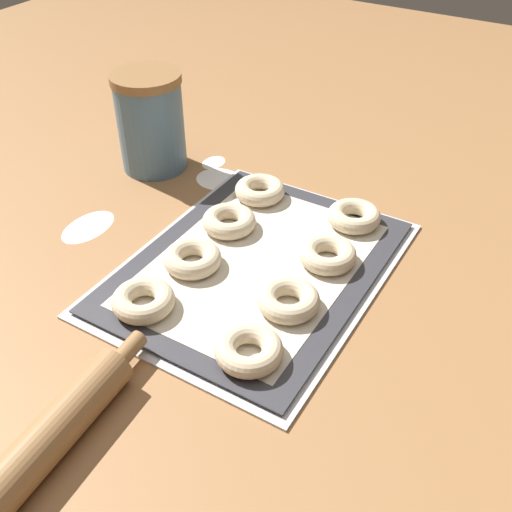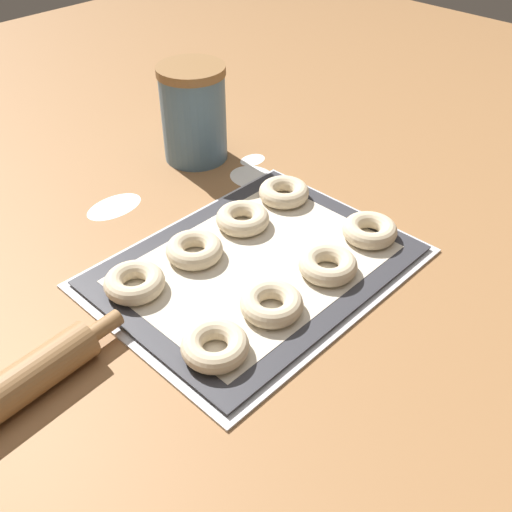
% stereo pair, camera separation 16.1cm
% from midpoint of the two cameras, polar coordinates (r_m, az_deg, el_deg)
% --- Properties ---
extents(ground_plane, '(2.80, 2.80, 0.00)m').
position_cam_midpoint_polar(ground_plane, '(0.92, -5.02, -1.17)').
color(ground_plane, olive).
extents(baking_tray, '(0.47, 0.36, 0.01)m').
position_cam_midpoint_polar(baking_tray, '(0.91, -5.06, -1.40)').
color(baking_tray, silver).
rests_on(baking_tray, ground_plane).
extents(baking_mat, '(0.44, 0.34, 0.00)m').
position_cam_midpoint_polar(baking_mat, '(0.90, -5.07, -1.14)').
color(baking_mat, '#333338').
rests_on(baking_mat, baking_tray).
extents(bagel_front_far_left, '(0.09, 0.09, 0.03)m').
position_cam_midpoint_polar(bagel_front_far_left, '(0.76, -6.83, -9.39)').
color(bagel_front_far_left, beige).
rests_on(bagel_front_far_left, baking_mat).
extents(bagel_front_mid_left, '(0.09, 0.09, 0.03)m').
position_cam_midpoint_polar(bagel_front_mid_left, '(0.82, -2.49, -4.64)').
color(bagel_front_mid_left, beige).
rests_on(bagel_front_mid_left, baking_mat).
extents(bagel_front_mid_right, '(0.09, 0.09, 0.03)m').
position_cam_midpoint_polar(bagel_front_mid_right, '(0.89, 1.80, -0.22)').
color(bagel_front_mid_right, beige).
rests_on(bagel_front_mid_right, baking_mat).
extents(bagel_front_far_right, '(0.09, 0.09, 0.03)m').
position_cam_midpoint_polar(bagel_front_far_right, '(0.98, 4.75, 3.50)').
color(bagel_front_far_right, beige).
rests_on(bagel_front_far_right, baking_mat).
extents(bagel_back_far_left, '(0.09, 0.09, 0.03)m').
position_cam_midpoint_polar(bagel_back_far_left, '(0.85, -16.10, -4.50)').
color(bagel_back_far_left, beige).
rests_on(bagel_back_far_left, baking_mat).
extents(bagel_back_mid_left, '(0.09, 0.09, 0.03)m').
position_cam_midpoint_polar(bagel_back_mid_left, '(0.90, -11.18, -0.59)').
color(bagel_back_mid_left, beige).
rests_on(bagel_back_mid_left, baking_mat).
extents(bagel_back_mid_right, '(0.09, 0.09, 0.03)m').
position_cam_midpoint_polar(bagel_back_mid_right, '(0.97, -7.33, 3.01)').
color(bagel_back_mid_right, beige).
rests_on(bagel_back_mid_right, baking_mat).
extents(bagel_back_far_right, '(0.09, 0.09, 0.03)m').
position_cam_midpoint_polar(bagel_back_far_right, '(1.05, -4.05, 6.01)').
color(bagel_back_far_right, beige).
rests_on(bagel_back_far_right, baking_mat).
extents(flour_canister, '(0.13, 0.13, 0.18)m').
position_cam_midpoint_polar(flour_canister, '(1.16, -14.07, 12.11)').
color(flour_canister, slate).
rests_on(flour_canister, ground_plane).
extents(rolling_pin, '(0.40, 0.07, 0.05)m').
position_cam_midpoint_polar(rolling_pin, '(0.73, -27.25, -17.56)').
color(rolling_pin, olive).
rests_on(rolling_pin, ground_plane).
extents(flour_patch_near, '(0.10, 0.07, 0.00)m').
position_cam_midpoint_polar(flour_patch_near, '(1.06, -19.99, 2.39)').
color(flour_patch_near, white).
rests_on(flour_patch_near, ground_plane).
extents(flour_patch_far, '(0.08, 0.09, 0.00)m').
position_cam_midpoint_polar(flour_patch_far, '(1.13, -7.65, 7.09)').
color(flour_patch_far, white).
rests_on(flour_patch_far, ground_plane).
extents(flour_patch_side, '(0.06, 0.04, 0.00)m').
position_cam_midpoint_polar(flour_patch_side, '(1.19, -7.99, 8.64)').
color(flour_patch_side, white).
rests_on(flour_patch_side, ground_plane).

